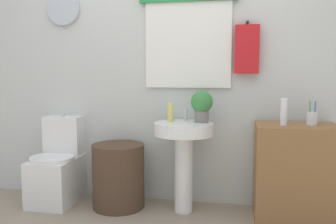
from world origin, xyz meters
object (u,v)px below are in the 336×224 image
(toilet, at_px, (58,169))
(laundry_hamper, at_px, (118,176))
(lotion_bottle, at_px, (284,112))
(soap_bottle, at_px, (170,112))
(toothbrush_cup, at_px, (312,118))
(potted_plant, at_px, (202,104))
(pedestal_sink, at_px, (184,146))
(wooden_cabinet, at_px, (295,173))

(toilet, distance_m, laundry_hamper, 0.58)
(laundry_hamper, bearing_deg, lotion_bottle, -1.71)
(soap_bottle, height_order, toothbrush_cup, toothbrush_cup)
(potted_plant, xyz_separation_m, lotion_bottle, (0.64, -0.10, -0.04))
(soap_bottle, bearing_deg, lotion_bottle, -5.74)
(potted_plant, bearing_deg, lotion_bottle, -8.94)
(toilet, xyz_separation_m, toothbrush_cup, (2.14, -0.02, 0.51))
(potted_plant, bearing_deg, soap_bottle, -177.80)
(toilet, height_order, laundry_hamper, toilet)
(toilet, height_order, potted_plant, potted_plant)
(soap_bottle, distance_m, lotion_bottle, 0.90)
(pedestal_sink, relative_size, toothbrush_cup, 4.05)
(laundry_hamper, height_order, wooden_cabinet, wooden_cabinet)
(soap_bottle, bearing_deg, pedestal_sink, -22.62)
(soap_bottle, bearing_deg, laundry_hamper, -173.58)
(potted_plant, height_order, lotion_bottle, potted_plant)
(pedestal_sink, relative_size, soap_bottle, 4.80)
(toilet, bearing_deg, lotion_bottle, -2.24)
(potted_plant, bearing_deg, toilet, -178.89)
(pedestal_sink, height_order, wooden_cabinet, wooden_cabinet)
(toilet, height_order, wooden_cabinet, toilet)
(lotion_bottle, xyz_separation_m, toothbrush_cup, (0.22, 0.06, -0.05))
(wooden_cabinet, relative_size, toothbrush_cup, 4.08)
(laundry_hamper, distance_m, lotion_bottle, 1.46)
(laundry_hamper, xyz_separation_m, potted_plant, (0.70, 0.06, 0.62))
(toothbrush_cup, bearing_deg, lotion_bottle, -164.57)
(pedestal_sink, bearing_deg, wooden_cabinet, 0.00)
(pedestal_sink, bearing_deg, lotion_bottle, -2.95)
(toilet, bearing_deg, laundry_hamper, -3.46)
(wooden_cabinet, height_order, lotion_bottle, lotion_bottle)
(wooden_cabinet, relative_size, lotion_bottle, 3.62)
(soap_bottle, xyz_separation_m, lotion_bottle, (0.90, -0.09, 0.03))
(pedestal_sink, relative_size, lotion_bottle, 3.59)
(wooden_cabinet, height_order, potted_plant, potted_plant)
(soap_bottle, bearing_deg, toothbrush_cup, -1.55)
(toothbrush_cup, bearing_deg, potted_plant, 177.31)
(lotion_bottle, bearing_deg, pedestal_sink, 177.05)
(toothbrush_cup, bearing_deg, toilet, 179.59)
(pedestal_sink, bearing_deg, laundry_hamper, 180.00)
(laundry_hamper, xyz_separation_m, wooden_cabinet, (1.45, 0.00, 0.10))
(toilet, xyz_separation_m, soap_bottle, (1.02, 0.01, 0.53))
(pedestal_sink, bearing_deg, toilet, 178.24)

